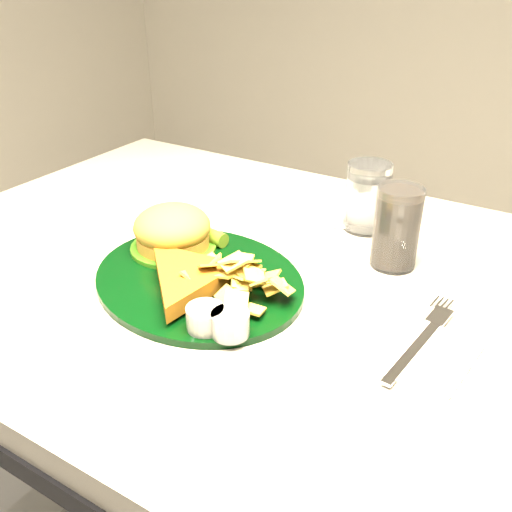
{
  "coord_description": "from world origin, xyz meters",
  "views": [
    {
      "loc": [
        0.36,
        -0.62,
        1.17
      ],
      "look_at": [
        0.0,
        -0.05,
        0.8
      ],
      "focal_mm": 40.0,
      "sensor_mm": 36.0,
      "label": 1
    }
  ],
  "objects_px": {
    "cola_glass": "(397,228)",
    "fork_napkin": "(415,348)",
    "table": "(270,454)",
    "dinner_plate": "(197,260)",
    "water_glass": "(367,197)"
  },
  "relations": [
    {
      "from": "cola_glass",
      "to": "fork_napkin",
      "type": "distance_m",
      "value": 0.22
    },
    {
      "from": "table",
      "to": "dinner_plate",
      "type": "xyz_separation_m",
      "value": [
        -0.07,
        -0.08,
        0.41
      ]
    },
    {
      "from": "table",
      "to": "cola_glass",
      "type": "xyz_separation_m",
      "value": [
        0.14,
        0.11,
        0.44
      ]
    },
    {
      "from": "dinner_plate",
      "to": "water_glass",
      "type": "relative_size",
      "value": 2.87
    },
    {
      "from": "table",
      "to": "cola_glass",
      "type": "height_order",
      "value": "cola_glass"
    },
    {
      "from": "table",
      "to": "water_glass",
      "type": "bearing_deg",
      "value": 74.45
    },
    {
      "from": "fork_napkin",
      "to": "table",
      "type": "bearing_deg",
      "value": 168.47
    },
    {
      "from": "water_glass",
      "to": "cola_glass",
      "type": "xyz_separation_m",
      "value": [
        0.08,
        -0.1,
        0.0
      ]
    },
    {
      "from": "table",
      "to": "dinner_plate",
      "type": "bearing_deg",
      "value": -132.44
    },
    {
      "from": "dinner_plate",
      "to": "fork_napkin",
      "type": "distance_m",
      "value": 0.31
    },
    {
      "from": "water_glass",
      "to": "fork_napkin",
      "type": "distance_m",
      "value": 0.34
    },
    {
      "from": "dinner_plate",
      "to": "water_glass",
      "type": "xyz_separation_m",
      "value": [
        0.13,
        0.29,
        0.02
      ]
    },
    {
      "from": "table",
      "to": "cola_glass",
      "type": "bearing_deg",
      "value": 38.63
    },
    {
      "from": "table",
      "to": "water_glass",
      "type": "xyz_separation_m",
      "value": [
        0.06,
        0.21,
        0.43
      ]
    },
    {
      "from": "water_glass",
      "to": "cola_glass",
      "type": "distance_m",
      "value": 0.13
    }
  ]
}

